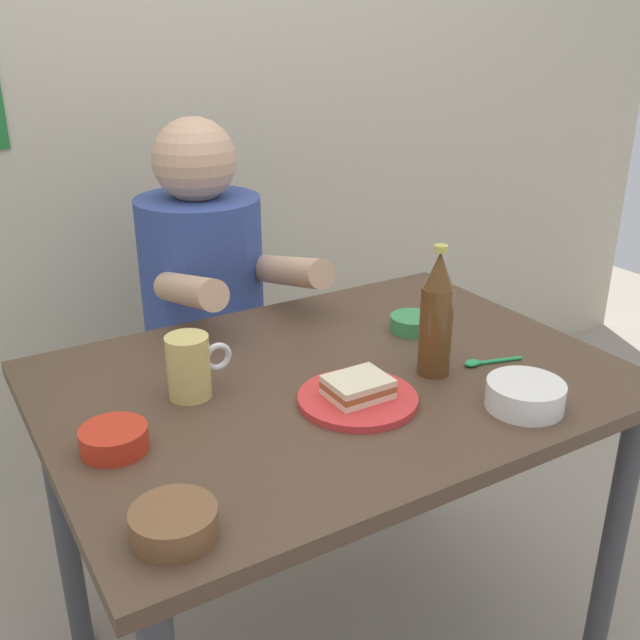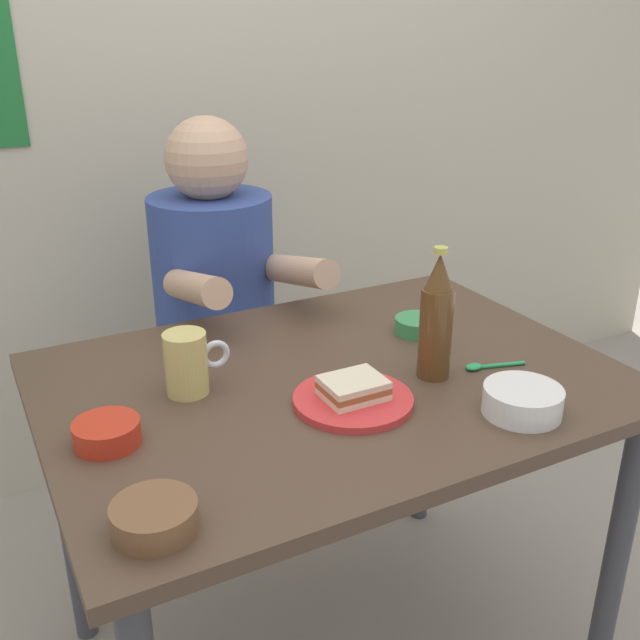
# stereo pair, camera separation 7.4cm
# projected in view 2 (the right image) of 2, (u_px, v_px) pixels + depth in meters

# --- Properties ---
(wall_back) EXTENTS (4.40, 0.09, 2.60)m
(wall_back) POSITION_uv_depth(u_px,v_px,m) (156.00, 51.00, 2.06)
(wall_back) COLOR #BCB299
(wall_back) RESTS_ON ground
(dining_table) EXTENTS (1.10, 0.80, 0.74)m
(dining_table) POSITION_uv_depth(u_px,v_px,m) (332.00, 417.00, 1.46)
(dining_table) COLOR #4C3828
(dining_table) RESTS_ON ground
(stool) EXTENTS (0.34, 0.34, 0.45)m
(stool) POSITION_uv_depth(u_px,v_px,m) (222.00, 410.00, 2.08)
(stool) COLOR #4C4C51
(stool) RESTS_ON ground
(person_seated) EXTENTS (0.33, 0.56, 0.72)m
(person_seated) POSITION_uv_depth(u_px,v_px,m) (215.00, 274.00, 1.91)
(person_seated) COLOR #33478C
(person_seated) RESTS_ON stool
(plate_orange) EXTENTS (0.22, 0.22, 0.01)m
(plate_orange) POSITION_uv_depth(u_px,v_px,m) (353.00, 400.00, 1.32)
(plate_orange) COLOR red
(plate_orange) RESTS_ON dining_table
(sandwich) EXTENTS (0.11, 0.09, 0.04)m
(sandwich) POSITION_uv_depth(u_px,v_px,m) (353.00, 388.00, 1.31)
(sandwich) COLOR beige
(sandwich) RESTS_ON plate_orange
(beer_mug) EXTENTS (0.13, 0.08, 0.12)m
(beer_mug) POSITION_uv_depth(u_px,v_px,m) (188.00, 363.00, 1.34)
(beer_mug) COLOR #D1BC66
(beer_mug) RESTS_ON dining_table
(beer_bottle) EXTENTS (0.06, 0.06, 0.26)m
(beer_bottle) POSITION_uv_depth(u_px,v_px,m) (436.00, 320.00, 1.38)
(beer_bottle) COLOR #593819
(beer_bottle) RESTS_ON dining_table
(sauce_bowl_chili) EXTENTS (0.11, 0.11, 0.04)m
(sauce_bowl_chili) POSITION_uv_depth(u_px,v_px,m) (107.00, 432.00, 1.19)
(sauce_bowl_chili) COLOR red
(sauce_bowl_chili) RESTS_ON dining_table
(condiment_bowl_brown) EXTENTS (0.12, 0.12, 0.04)m
(condiment_bowl_brown) POSITION_uv_depth(u_px,v_px,m) (154.00, 516.00, 0.98)
(condiment_bowl_brown) COLOR brown
(condiment_bowl_brown) RESTS_ON dining_table
(rice_bowl_white) EXTENTS (0.14, 0.14, 0.05)m
(rice_bowl_white) POSITION_uv_depth(u_px,v_px,m) (523.00, 399.00, 1.28)
(rice_bowl_white) COLOR silver
(rice_bowl_white) RESTS_ON dining_table
(dip_bowl_green) EXTENTS (0.10, 0.10, 0.03)m
(dip_bowl_green) POSITION_uv_depth(u_px,v_px,m) (417.00, 325.00, 1.61)
(dip_bowl_green) COLOR #388C4C
(dip_bowl_green) RESTS_ON dining_table
(spoon) EXTENTS (0.12, 0.05, 0.01)m
(spoon) POSITION_uv_depth(u_px,v_px,m) (484.00, 366.00, 1.45)
(spoon) COLOR #26A559
(spoon) RESTS_ON dining_table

